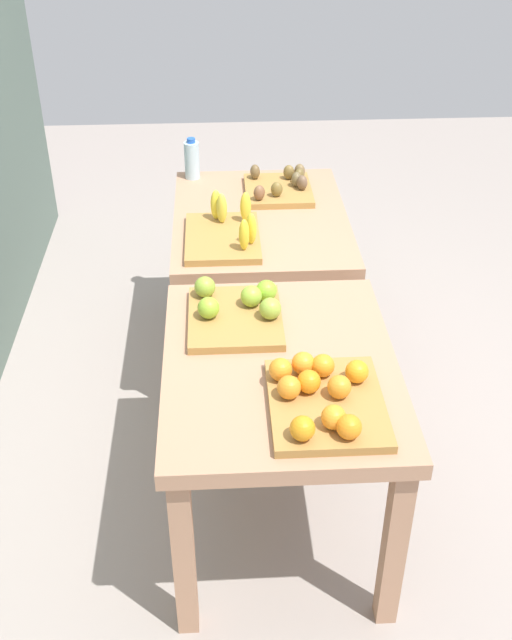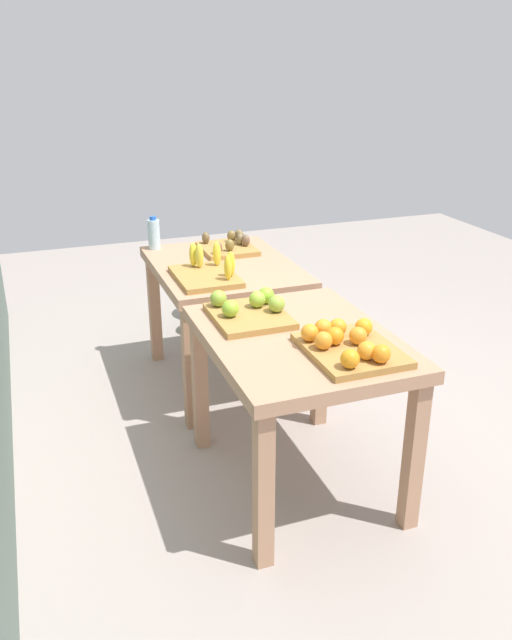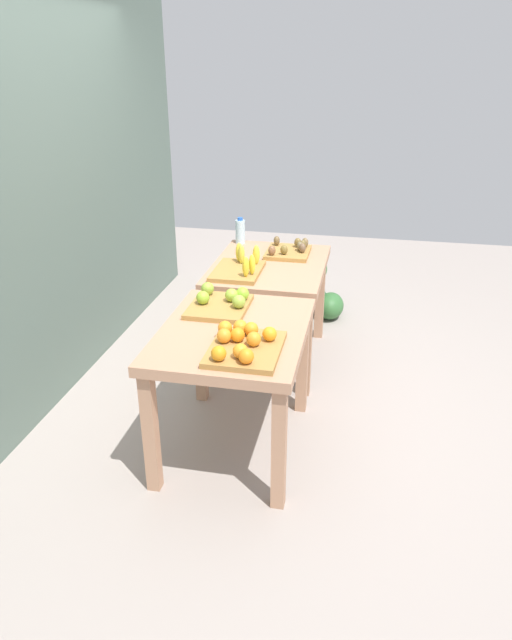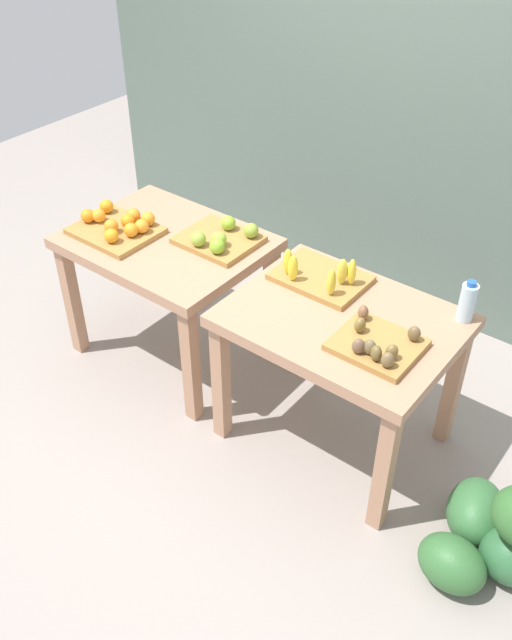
{
  "view_description": "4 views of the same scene",
  "coord_description": "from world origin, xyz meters",
  "px_view_note": "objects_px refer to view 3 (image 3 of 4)",
  "views": [
    {
      "loc": [
        -2.65,
        0.2,
        2.36
      ],
      "look_at": [
        0.04,
        0.05,
        0.54
      ],
      "focal_mm": 43.22,
      "sensor_mm": 36.0,
      "label": 1
    },
    {
      "loc": [
        -2.97,
        1.08,
        1.94
      ],
      "look_at": [
        0.08,
        -0.03,
        0.59
      ],
      "focal_mm": 36.49,
      "sensor_mm": 36.0,
      "label": 2
    },
    {
      "loc": [
        -3.35,
        -0.7,
        2.16
      ],
      "look_at": [
        0.02,
        -0.01,
        0.57
      ],
      "focal_mm": 32.4,
      "sensor_mm": 36.0,
      "label": 3
    },
    {
      "loc": [
        1.79,
        -2.22,
        2.69
      ],
      "look_at": [
        0.07,
        -0.02,
        0.54
      ],
      "focal_mm": 38.76,
      "sensor_mm": 36.0,
      "label": 4
    }
  ],
  "objects_px": {
    "water_bottle": "(240,231)",
    "apple_bin": "(221,302)",
    "display_table_right": "(269,278)",
    "banana_crate": "(240,268)",
    "kiwi_bin": "(289,250)",
    "watermelon_pile": "(312,293)",
    "orange_bin": "(243,344)",
    "display_table_left": "(234,347)"
  },
  "relations": [
    {
      "from": "water_bottle",
      "to": "display_table_left",
      "type": "bearing_deg",
      "value": -168.53
    },
    {
      "from": "water_bottle",
      "to": "kiwi_bin",
      "type": "bearing_deg",
      "value": -115.74
    },
    {
      "from": "display_table_left",
      "to": "display_table_right",
      "type": "distance_m",
      "value": 1.12
    },
    {
      "from": "kiwi_bin",
      "to": "display_table_left",
      "type": "bearing_deg",
      "value": 175.35
    },
    {
      "from": "banana_crate",
      "to": "kiwi_bin",
      "type": "relative_size",
      "value": 1.22
    },
    {
      "from": "display_table_right",
      "to": "banana_crate",
      "type": "bearing_deg",
      "value": 144.95
    },
    {
      "from": "display_table_right",
      "to": "watermelon_pile",
      "type": "relative_size",
      "value": 1.65
    },
    {
      "from": "display_table_right",
      "to": "apple_bin",
      "type": "bearing_deg",
      "value": 170.83
    },
    {
      "from": "display_table_right",
      "to": "orange_bin",
      "type": "xyz_separation_m",
      "value": [
        -1.36,
        -0.11,
        0.16
      ]
    },
    {
      "from": "orange_bin",
      "to": "apple_bin",
      "type": "xyz_separation_m",
      "value": [
        0.51,
        0.25,
        -0.0
      ]
    },
    {
      "from": "water_bottle",
      "to": "display_table_right",
      "type": "bearing_deg",
      "value": -144.44
    },
    {
      "from": "display_table_left",
      "to": "kiwi_bin",
      "type": "height_order",
      "value": "kiwi_bin"
    },
    {
      "from": "display_table_left",
      "to": "apple_bin",
      "type": "xyz_separation_m",
      "value": [
        0.27,
        0.14,
        0.15
      ]
    },
    {
      "from": "orange_bin",
      "to": "kiwi_bin",
      "type": "height_order",
      "value": "orange_bin"
    },
    {
      "from": "kiwi_bin",
      "to": "water_bottle",
      "type": "xyz_separation_m",
      "value": [
        0.21,
        0.43,
        0.07
      ]
    },
    {
      "from": "orange_bin",
      "to": "banana_crate",
      "type": "distance_m",
      "value": 1.16
    },
    {
      "from": "display_table_left",
      "to": "banana_crate",
      "type": "height_order",
      "value": "banana_crate"
    },
    {
      "from": "orange_bin",
      "to": "banana_crate",
      "type": "xyz_separation_m",
      "value": [
        1.13,
        0.28,
        -0.0
      ]
    },
    {
      "from": "watermelon_pile",
      "to": "kiwi_bin",
      "type": "bearing_deg",
      "value": 170.83
    },
    {
      "from": "display_table_right",
      "to": "orange_bin",
      "type": "distance_m",
      "value": 1.38
    },
    {
      "from": "display_table_left",
      "to": "display_table_right",
      "type": "relative_size",
      "value": 1.0
    },
    {
      "from": "water_bottle",
      "to": "watermelon_pile",
      "type": "bearing_deg",
      "value": -47.38
    },
    {
      "from": "display_table_right",
      "to": "water_bottle",
      "type": "height_order",
      "value": "water_bottle"
    },
    {
      "from": "display_table_right",
      "to": "water_bottle",
      "type": "relative_size",
      "value": 5.0
    },
    {
      "from": "water_bottle",
      "to": "watermelon_pile",
      "type": "xyz_separation_m",
      "value": [
        0.5,
        -0.54,
        -0.68
      ]
    },
    {
      "from": "apple_bin",
      "to": "kiwi_bin",
      "type": "height_order",
      "value": "apple_bin"
    },
    {
      "from": "watermelon_pile",
      "to": "water_bottle",
      "type": "bearing_deg",
      "value": 132.62
    },
    {
      "from": "kiwi_bin",
      "to": "watermelon_pile",
      "type": "distance_m",
      "value": 0.94
    },
    {
      "from": "orange_bin",
      "to": "watermelon_pile",
      "type": "distance_m",
      "value": 2.39
    },
    {
      "from": "water_bottle",
      "to": "apple_bin",
      "type": "bearing_deg",
      "value": -172.09
    },
    {
      "from": "display_table_right",
      "to": "watermelon_pile",
      "type": "height_order",
      "value": "display_table_right"
    },
    {
      "from": "kiwi_bin",
      "to": "water_bottle",
      "type": "bearing_deg",
      "value": 64.26
    },
    {
      "from": "banana_crate",
      "to": "watermelon_pile",
      "type": "distance_m",
      "value": 1.39
    },
    {
      "from": "display_table_left",
      "to": "kiwi_bin",
      "type": "distance_m",
      "value": 1.37
    },
    {
      "from": "display_table_right",
      "to": "banana_crate",
      "type": "height_order",
      "value": "banana_crate"
    },
    {
      "from": "banana_crate",
      "to": "watermelon_pile",
      "type": "bearing_deg",
      "value": -18.28
    },
    {
      "from": "orange_bin",
      "to": "apple_bin",
      "type": "distance_m",
      "value": 0.57
    },
    {
      "from": "orange_bin",
      "to": "kiwi_bin",
      "type": "bearing_deg",
      "value": 0.06
    },
    {
      "from": "orange_bin",
      "to": "water_bottle",
      "type": "bearing_deg",
      "value": 13.36
    },
    {
      "from": "apple_bin",
      "to": "watermelon_pile",
      "type": "height_order",
      "value": "apple_bin"
    },
    {
      "from": "display_table_right",
      "to": "banana_crate",
      "type": "relative_size",
      "value": 2.36
    },
    {
      "from": "water_bottle",
      "to": "watermelon_pile",
      "type": "height_order",
      "value": "water_bottle"
    }
  ]
}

